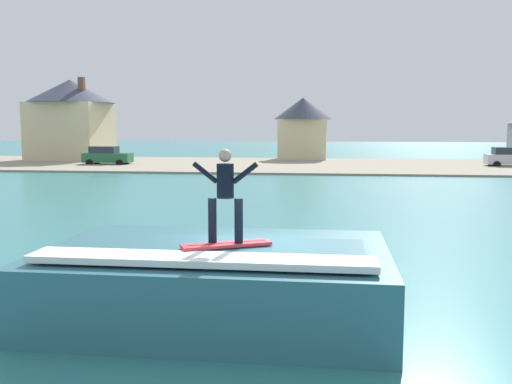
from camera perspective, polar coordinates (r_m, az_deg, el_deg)
The scene contains 9 objects.
ground_plane at distance 12.09m, azimuth -0.19°, elevation -11.84°, with size 260.00×260.00×0.00m, color teal.
wave_crest at distance 11.73m, azimuth -3.87°, elevation -8.68°, with size 6.77×4.63×1.56m.
surfboard at distance 10.91m, azimuth -2.94°, elevation -5.20°, with size 1.69×1.14×0.06m.
surfer at distance 10.78m, azimuth -3.04°, elevation 0.14°, with size 1.25×0.32×1.76m.
shoreline_bank at distance 55.35m, azimuth 5.88°, elevation 2.65°, with size 120.00×20.96×0.17m.
car_near_shore at distance 57.48m, azimuth -14.49°, elevation 3.48°, with size 4.59×2.05×1.86m.
car_far_shore at distance 57.83m, azimuth 23.74°, elevation 3.15°, with size 4.39×2.06×1.86m.
house_with_chimney at distance 66.86m, azimuth -17.78°, elevation 7.14°, with size 9.59×9.59×8.95m.
house_small_cottage at distance 64.40m, azimuth 4.65°, elevation 6.55°, with size 6.43×6.43×6.89m.
Camera 1 is at (1.53, -11.37, 3.81)m, focal length 40.58 mm.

